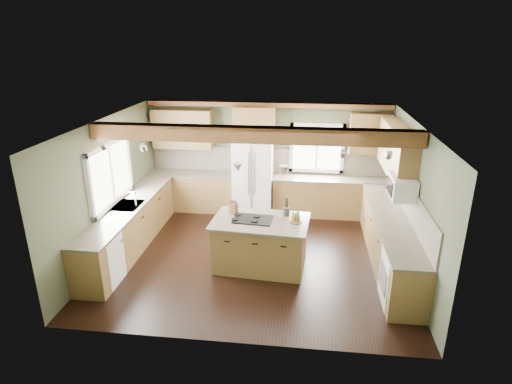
# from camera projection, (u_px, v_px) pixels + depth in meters

# --- Properties ---
(floor) EXTENTS (5.60, 5.60, 0.00)m
(floor) POSITION_uv_depth(u_px,v_px,m) (255.00, 256.00, 8.28)
(floor) COLOR black
(floor) RESTS_ON ground
(ceiling) EXTENTS (5.60, 5.60, 0.00)m
(ceiling) POSITION_uv_depth(u_px,v_px,m) (255.00, 123.00, 7.38)
(ceiling) COLOR silver
(ceiling) RESTS_ON wall_back
(wall_back) EXTENTS (5.60, 0.00, 5.60)m
(wall_back) POSITION_uv_depth(u_px,v_px,m) (268.00, 157.00, 10.16)
(wall_back) COLOR #494E37
(wall_back) RESTS_ON ground
(wall_left) EXTENTS (0.00, 5.00, 5.00)m
(wall_left) POSITION_uv_depth(u_px,v_px,m) (109.00, 187.00, 8.14)
(wall_left) COLOR #494E37
(wall_left) RESTS_ON ground
(wall_right) EXTENTS (0.00, 5.00, 5.00)m
(wall_right) POSITION_uv_depth(u_px,v_px,m) (413.00, 200.00, 7.52)
(wall_right) COLOR #494E37
(wall_right) RESTS_ON ground
(ceiling_beam) EXTENTS (5.55, 0.26, 0.26)m
(ceiling_beam) POSITION_uv_depth(u_px,v_px,m) (252.00, 135.00, 7.09)
(ceiling_beam) COLOR #512D17
(ceiling_beam) RESTS_ON ceiling
(soffit_trim) EXTENTS (5.55, 0.20, 0.10)m
(soffit_trim) POSITION_uv_depth(u_px,v_px,m) (268.00, 105.00, 9.63)
(soffit_trim) COLOR #512D17
(soffit_trim) RESTS_ON ceiling
(backsplash_back) EXTENTS (5.58, 0.03, 0.58)m
(backsplash_back) POSITION_uv_depth(u_px,v_px,m) (268.00, 160.00, 10.17)
(backsplash_back) COLOR brown
(backsplash_back) RESTS_ON wall_back
(backsplash_right) EXTENTS (0.03, 3.70, 0.58)m
(backsplash_right) POSITION_uv_depth(u_px,v_px,m) (410.00, 203.00, 7.60)
(backsplash_right) COLOR brown
(backsplash_right) RESTS_ON wall_right
(base_cab_back_left) EXTENTS (2.02, 0.60, 0.88)m
(base_cab_back_left) POSITION_uv_depth(u_px,v_px,m) (193.00, 192.00, 10.38)
(base_cab_back_left) COLOR brown
(base_cab_back_left) RESTS_ON floor
(counter_back_left) EXTENTS (2.06, 0.64, 0.04)m
(counter_back_left) POSITION_uv_depth(u_px,v_px,m) (192.00, 174.00, 10.22)
(counter_back_left) COLOR #443C32
(counter_back_left) RESTS_ON base_cab_back_left
(base_cab_back_right) EXTENTS (2.62, 0.60, 0.88)m
(base_cab_back_right) POSITION_uv_depth(u_px,v_px,m) (329.00, 197.00, 10.01)
(base_cab_back_right) COLOR brown
(base_cab_back_right) RESTS_ON floor
(counter_back_right) EXTENTS (2.66, 0.64, 0.04)m
(counter_back_right) POSITION_uv_depth(u_px,v_px,m) (331.00, 179.00, 9.85)
(counter_back_right) COLOR #443C32
(counter_back_right) RESTS_ON base_cab_back_right
(base_cab_left) EXTENTS (0.60, 3.70, 0.88)m
(base_cab_left) POSITION_uv_depth(u_px,v_px,m) (130.00, 228.00, 8.45)
(base_cab_left) COLOR brown
(base_cab_left) RESTS_ON floor
(counter_left) EXTENTS (0.64, 3.74, 0.04)m
(counter_left) POSITION_uv_depth(u_px,v_px,m) (128.00, 206.00, 8.29)
(counter_left) COLOR #443C32
(counter_left) RESTS_ON base_cab_left
(base_cab_right) EXTENTS (0.60, 3.70, 0.88)m
(base_cab_right) POSITION_uv_depth(u_px,v_px,m) (389.00, 241.00, 7.90)
(base_cab_right) COLOR brown
(base_cab_right) RESTS_ON floor
(counter_right) EXTENTS (0.64, 3.74, 0.04)m
(counter_right) POSITION_uv_depth(u_px,v_px,m) (392.00, 218.00, 7.74)
(counter_right) COLOR #443C32
(counter_right) RESTS_ON base_cab_right
(upper_cab_back_left) EXTENTS (1.40, 0.35, 0.90)m
(upper_cab_back_left) POSITION_uv_depth(u_px,v_px,m) (183.00, 129.00, 9.99)
(upper_cab_back_left) COLOR brown
(upper_cab_back_left) RESTS_ON wall_back
(upper_cab_over_fridge) EXTENTS (0.96, 0.35, 0.70)m
(upper_cab_over_fridge) POSITION_uv_depth(u_px,v_px,m) (254.00, 122.00, 9.73)
(upper_cab_over_fridge) COLOR brown
(upper_cab_over_fridge) RESTS_ON wall_back
(upper_cab_right) EXTENTS (0.35, 2.20, 0.90)m
(upper_cab_right) POSITION_uv_depth(u_px,v_px,m) (397.00, 150.00, 8.15)
(upper_cab_right) COLOR brown
(upper_cab_right) RESTS_ON wall_right
(upper_cab_back_corner) EXTENTS (0.90, 0.35, 0.90)m
(upper_cab_back_corner) POSITION_uv_depth(u_px,v_px,m) (370.00, 134.00, 9.51)
(upper_cab_back_corner) COLOR brown
(upper_cab_back_corner) RESTS_ON wall_back
(window_left) EXTENTS (0.04, 1.60, 1.05)m
(window_left) POSITION_uv_depth(u_px,v_px,m) (110.00, 174.00, 8.10)
(window_left) COLOR white
(window_left) RESTS_ON wall_left
(window_back) EXTENTS (1.10, 0.04, 1.00)m
(window_back) POSITION_uv_depth(u_px,v_px,m) (317.00, 148.00, 9.92)
(window_back) COLOR white
(window_back) RESTS_ON wall_back
(sink) EXTENTS (0.50, 0.65, 0.03)m
(sink) POSITION_uv_depth(u_px,v_px,m) (127.00, 206.00, 8.29)
(sink) COLOR #262628
(sink) RESTS_ON counter_left
(faucet) EXTENTS (0.02, 0.02, 0.28)m
(faucet) POSITION_uv_depth(u_px,v_px,m) (136.00, 199.00, 8.22)
(faucet) COLOR #B2B2B7
(faucet) RESTS_ON sink
(dishwasher) EXTENTS (0.60, 0.60, 0.84)m
(dishwasher) POSITION_uv_depth(u_px,v_px,m) (100.00, 260.00, 7.25)
(dishwasher) COLOR white
(dishwasher) RESTS_ON floor
(oven) EXTENTS (0.60, 0.72, 0.84)m
(oven) POSITION_uv_depth(u_px,v_px,m) (403.00, 279.00, 6.69)
(oven) COLOR white
(oven) RESTS_ON floor
(microwave) EXTENTS (0.40, 0.70, 0.38)m
(microwave) POSITION_uv_depth(u_px,v_px,m) (402.00, 187.00, 7.41)
(microwave) COLOR white
(microwave) RESTS_ON wall_right
(pendant_left) EXTENTS (0.18, 0.18, 0.16)m
(pendant_left) POSITION_uv_depth(u_px,v_px,m) (238.00, 167.00, 7.35)
(pendant_left) COLOR #B2B2B7
(pendant_left) RESTS_ON ceiling
(pendant_right) EXTENTS (0.18, 0.18, 0.16)m
(pendant_right) POSITION_uv_depth(u_px,v_px,m) (284.00, 170.00, 7.20)
(pendant_right) COLOR #B2B2B7
(pendant_right) RESTS_ON ceiling
(refrigerator) EXTENTS (0.90, 0.74, 1.80)m
(refrigerator) POSITION_uv_depth(u_px,v_px,m) (253.00, 177.00, 9.98)
(refrigerator) COLOR white
(refrigerator) RESTS_ON floor
(island) EXTENTS (1.67, 1.10, 0.88)m
(island) POSITION_uv_depth(u_px,v_px,m) (260.00, 244.00, 7.78)
(island) COLOR olive
(island) RESTS_ON floor
(island_top) EXTENTS (1.78, 1.21, 0.04)m
(island_top) POSITION_uv_depth(u_px,v_px,m) (260.00, 221.00, 7.62)
(island_top) COLOR #443C32
(island_top) RESTS_ON island
(cooktop) EXTENTS (0.73, 0.51, 0.02)m
(cooktop) POSITION_uv_depth(u_px,v_px,m) (253.00, 219.00, 7.63)
(cooktop) COLOR black
(cooktop) RESTS_ON island_top
(knife_block) EXTENTS (0.16, 0.14, 0.22)m
(knife_block) POSITION_uv_depth(u_px,v_px,m) (234.00, 208.00, 7.84)
(knife_block) COLOR brown
(knife_block) RESTS_ON island_top
(utensil_crock) EXTENTS (0.11, 0.11, 0.15)m
(utensil_crock) POSITION_uv_depth(u_px,v_px,m) (286.00, 212.00, 7.79)
(utensil_crock) COLOR #3C3430
(utensil_crock) RESTS_ON island_top
(bottle_tray) EXTENTS (0.23, 0.23, 0.21)m
(bottle_tray) POSITION_uv_depth(u_px,v_px,m) (296.00, 217.00, 7.50)
(bottle_tray) COLOR brown
(bottle_tray) RESTS_ON island_top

